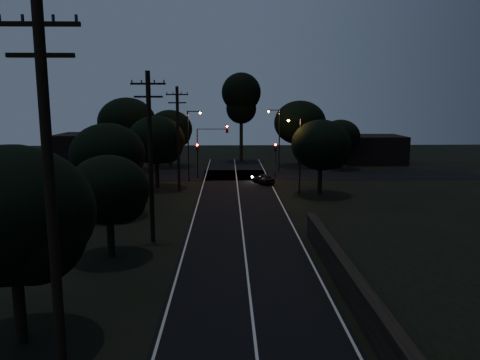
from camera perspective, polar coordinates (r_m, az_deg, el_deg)
name	(u,v)px	position (r m, az deg, el deg)	size (l,w,h in m)	color
road_surface	(238,192)	(47.00, -0.23, -1.51)	(60.00, 70.00, 0.03)	black
retaining_wall	(440,310)	(21.76, 23.15, -14.38)	(6.93, 26.00, 1.60)	black
utility_pole_near	(51,207)	(14.19, -22.03, -3.11)	(2.20, 0.30, 12.00)	black
utility_pole_mid	(150,155)	(30.56, -10.88, 3.06)	(2.20, 0.30, 11.00)	black
utility_pole_far	(178,137)	(47.36, -7.56, 5.18)	(2.20, 0.30, 10.50)	black
tree_left_a	(16,218)	(19.02, -25.61, -4.23)	(6.04, 6.04, 7.64)	black
tree_left_b	(111,192)	(28.21, -15.45, -1.39)	(4.77, 4.77, 6.07)	black
tree_left_c	(110,156)	(38.24, -15.54, 2.78)	(5.87, 5.87, 7.42)	black
tree_left_d	(158,141)	(49.56, -9.96, 4.66)	(5.97, 5.97, 7.58)	black
tree_far_nw	(171,130)	(65.42, -8.36, 6.05)	(6.17, 6.17, 7.81)	black
tree_far_w	(129,124)	(62.19, -13.39, 6.72)	(7.43, 7.43, 9.48)	black
tree_far_ne	(302,124)	(65.70, 7.55, 6.80)	(7.18, 7.18, 9.08)	black
tree_far_e	(342,137)	(63.88, 12.32, 5.13)	(5.19, 5.19, 6.59)	black
tree_right_a	(323,146)	(45.99, 10.10, 4.07)	(5.77, 5.77, 7.33)	black
tall_pine	(241,98)	(69.98, 0.15, 9.99)	(5.77, 5.77, 13.12)	black
building_left	(95,149)	(69.94, -17.27, 3.60)	(10.00, 8.00, 4.40)	black
building_right	(371,149)	(71.50, 15.64, 3.64)	(9.00, 7.00, 4.00)	black
signal_left	(198,154)	(55.42, -5.20, 3.14)	(0.28, 0.35, 4.10)	black
signal_right	(275,154)	(55.59, 4.32, 3.17)	(0.28, 0.35, 4.10)	black
signal_mast	(212,142)	(55.19, -3.47, 4.70)	(3.70, 0.35, 6.25)	black
streetlight_a	(190,141)	(53.32, -6.13, 4.81)	(1.66, 0.26, 8.00)	black
streetlight_b	(278,136)	(59.47, 4.63, 5.34)	(1.66, 0.26, 8.00)	black
streetlight_c	(298,150)	(45.73, 7.14, 3.60)	(1.46, 0.26, 7.50)	black
car	(263,179)	(51.77, 2.86, 0.17)	(1.35, 3.35, 1.14)	black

